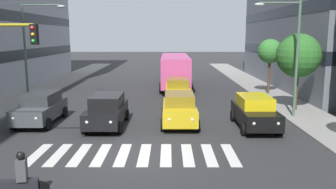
% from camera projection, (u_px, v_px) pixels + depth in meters
% --- Properties ---
extents(ground_plane, '(180.00, 180.00, 0.00)m').
position_uv_depth(ground_plane, '(134.00, 155.00, 14.47)').
color(ground_plane, '#2D2D30').
extents(crosswalk_markings, '(8.55, 2.80, 0.01)m').
position_uv_depth(crosswalk_markings, '(134.00, 155.00, 14.47)').
color(crosswalk_markings, silver).
rests_on(crosswalk_markings, ground_plane).
extents(car_0, '(2.02, 4.44, 1.72)m').
position_uv_depth(car_0, '(255.00, 112.00, 18.56)').
color(car_0, black).
rests_on(car_0, ground_plane).
extents(car_1, '(2.02, 4.44, 1.72)m').
position_uv_depth(car_1, '(179.00, 109.00, 19.31)').
color(car_1, gold).
rests_on(car_1, ground_plane).
extents(car_2, '(2.02, 4.44, 1.72)m').
position_uv_depth(car_2, '(107.00, 110.00, 18.82)').
color(car_2, black).
rests_on(car_2, ground_plane).
extents(car_3, '(2.02, 4.44, 1.72)m').
position_uv_depth(car_3, '(41.00, 108.00, 19.54)').
color(car_3, '#474C51').
rests_on(car_3, ground_plane).
extents(car_row2_0, '(2.02, 4.44, 1.72)m').
position_uv_depth(car_row2_0, '(178.00, 90.00, 26.00)').
color(car_row2_0, gold).
rests_on(car_row2_0, ground_plane).
extents(bus_behind_traffic, '(2.78, 10.50, 3.00)m').
position_uv_depth(bus_behind_traffic, '(175.00, 68.00, 32.85)').
color(bus_behind_traffic, '#DB5193').
rests_on(bus_behind_traffic, ground_plane).
extents(motorcycle_with_rider, '(1.68, 0.47, 1.57)m').
position_uv_depth(motorcycle_with_rider, '(20.00, 181.00, 10.28)').
color(motorcycle_with_rider, black).
rests_on(motorcycle_with_rider, ground_plane).
extents(street_lamp_left, '(2.68, 0.28, 6.73)m').
position_uv_depth(street_lamp_left, '(290.00, 47.00, 20.00)').
color(street_lamp_left, '#4C6B56').
rests_on(street_lamp_left, sidewalk_left).
extents(street_lamp_right, '(3.12, 0.28, 7.02)m').
position_uv_depth(street_lamp_right, '(32.00, 41.00, 24.87)').
color(street_lamp_right, '#4C6B56').
rests_on(street_lamp_right, sidewalk_right).
extents(street_tree_1, '(2.79, 2.79, 4.89)m').
position_uv_depth(street_tree_1, '(298.00, 56.00, 21.98)').
color(street_tree_1, '#513823').
rests_on(street_tree_1, sidewalk_left).
extents(street_tree_2, '(1.98, 1.98, 4.47)m').
position_uv_depth(street_tree_2, '(270.00, 52.00, 28.23)').
color(street_tree_2, '#513823').
rests_on(street_tree_2, sidewalk_left).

